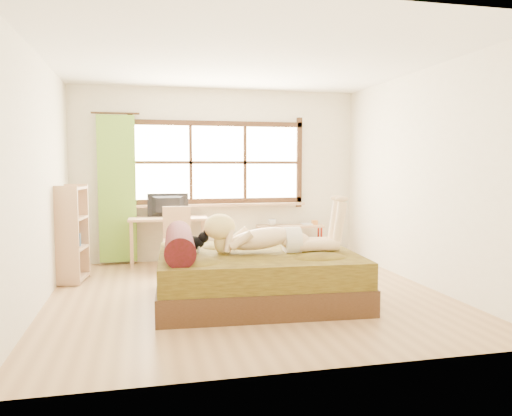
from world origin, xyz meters
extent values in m
plane|color=#9E754C|center=(0.00, 0.00, 0.00)|extent=(4.50, 4.50, 0.00)
plane|color=white|center=(0.00, 0.00, 2.70)|extent=(4.50, 4.50, 0.00)
plane|color=silver|center=(0.00, 2.25, 1.35)|extent=(4.50, 0.00, 4.50)
plane|color=silver|center=(0.00, -2.25, 1.35)|extent=(4.50, 0.00, 4.50)
plane|color=silver|center=(-2.25, 0.00, 1.35)|extent=(0.00, 4.50, 4.50)
plane|color=silver|center=(2.25, 0.00, 1.35)|extent=(0.00, 4.50, 4.50)
cube|color=#FFEDBF|center=(0.00, 2.25, 1.55)|extent=(2.60, 0.01, 1.30)
cube|color=tan|center=(0.00, 2.17, 0.88)|extent=(2.80, 0.16, 0.04)
cube|color=#519227|center=(-1.55, 2.13, 1.15)|extent=(0.55, 0.10, 2.20)
cube|color=#301C0E|center=(0.05, -0.27, 0.14)|extent=(2.29, 1.88, 0.27)
cube|color=#31230B|center=(0.05, -0.27, 0.41)|extent=(2.24, 1.84, 0.27)
cylinder|color=black|center=(-0.80, -0.22, 0.68)|extent=(0.40, 1.50, 0.31)
cube|color=tan|center=(-0.81, 1.95, 0.71)|extent=(1.19, 0.59, 0.04)
cube|color=tan|center=(-1.35, 1.76, 0.35)|extent=(0.05, 0.05, 0.70)
cube|color=tan|center=(-0.29, 1.71, 0.35)|extent=(0.05, 0.05, 0.70)
cube|color=tan|center=(-1.33, 2.19, 0.35)|extent=(0.05, 0.05, 0.70)
cube|color=tan|center=(-0.26, 2.14, 0.35)|extent=(0.05, 0.05, 0.70)
imported|color=black|center=(-0.81, 2.00, 0.90)|extent=(0.62, 0.11, 0.35)
cube|color=tan|center=(-0.71, 1.50, 0.43)|extent=(0.43, 0.43, 0.04)
cube|color=tan|center=(-0.70, 1.68, 0.68)|extent=(0.41, 0.06, 0.46)
cube|color=tan|center=(-0.89, 1.33, 0.20)|extent=(0.04, 0.04, 0.41)
cube|color=tan|center=(-0.54, 1.32, 0.20)|extent=(0.04, 0.04, 0.41)
cube|color=tan|center=(-0.87, 1.68, 0.20)|extent=(0.04, 0.04, 0.41)
cube|color=tan|center=(-0.52, 1.67, 0.20)|extent=(0.04, 0.04, 0.41)
cube|color=tan|center=(1.15, 2.07, 0.52)|extent=(1.11, 0.41, 0.04)
cube|color=tan|center=(1.15, 2.07, 0.25)|extent=(1.11, 0.41, 0.03)
cylinder|color=maroon|center=(0.64, 2.03, 0.27)|extent=(0.03, 0.03, 0.54)
cylinder|color=maroon|center=(1.62, 1.90, 0.27)|extent=(0.03, 0.03, 0.54)
cylinder|color=maroon|center=(0.67, 2.24, 0.27)|extent=(0.03, 0.03, 0.54)
cylinder|color=maroon|center=(1.65, 2.11, 0.27)|extent=(0.03, 0.03, 0.54)
cube|color=#C47731|center=(1.55, 2.02, 0.58)|extent=(0.10, 0.10, 0.07)
imported|color=gray|center=(0.85, 2.07, 0.59)|extent=(0.14, 0.14, 0.10)
imported|color=gray|center=(1.35, 2.07, 0.55)|extent=(0.20, 0.25, 0.02)
cube|color=tan|center=(-2.08, 1.12, 0.05)|extent=(0.37, 0.55, 0.03)
cube|color=tan|center=(-2.08, 1.12, 0.44)|extent=(0.37, 0.55, 0.03)
cube|color=tan|center=(-2.08, 1.12, 0.83)|extent=(0.37, 0.55, 0.03)
cube|color=tan|center=(-2.08, 1.12, 1.22)|extent=(0.37, 0.55, 0.03)
cube|color=tan|center=(-2.12, 0.87, 0.63)|extent=(0.31, 0.07, 1.25)
cube|color=tan|center=(-2.04, 1.37, 0.63)|extent=(0.31, 0.07, 1.25)
camera|label=1|loc=(-1.19, -5.63, 1.52)|focal=35.00mm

